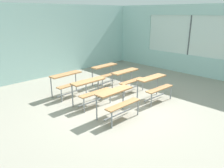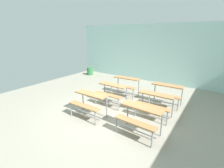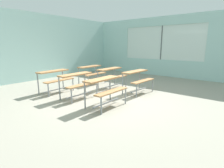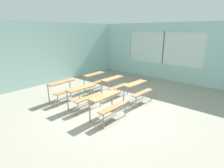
# 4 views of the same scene
# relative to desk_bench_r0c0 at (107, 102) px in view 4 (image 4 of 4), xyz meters

# --- Properties ---
(ground) EXTENTS (10.00, 9.00, 0.05)m
(ground) POSITION_rel_desk_bench_r0c0_xyz_m (0.46, 0.39, -0.59)
(ground) COLOR gray
(wall_back) EXTENTS (10.00, 0.12, 3.00)m
(wall_back) POSITION_rel_desk_bench_r0c0_xyz_m (0.46, 4.89, 0.94)
(wall_back) COLOR #A8D1CC
(wall_back) RESTS_ON ground
(wall_right) EXTENTS (0.12, 9.00, 3.00)m
(wall_right) POSITION_rel_desk_bench_r0c0_xyz_m (5.46, 0.26, 0.88)
(wall_right) COLOR #A8D1CC
(wall_right) RESTS_ON ground
(desk_bench_r0c0) EXTENTS (1.10, 0.59, 0.74)m
(desk_bench_r0c0) POSITION_rel_desk_bench_r0c0_xyz_m (0.00, 0.00, 0.00)
(desk_bench_r0c0) COLOR #A87547
(desk_bench_r0c0) RESTS_ON ground
(desk_bench_r0c1) EXTENTS (1.13, 0.64, 0.74)m
(desk_bench_r0c1) POSITION_rel_desk_bench_r0c0_xyz_m (1.70, 0.03, 0.00)
(desk_bench_r0c1) COLOR #A87547
(desk_bench_r0c1) RESTS_ON ground
(desk_bench_r1c0) EXTENTS (1.10, 0.60, 0.74)m
(desk_bench_r1c0) POSITION_rel_desk_bench_r0c0_xyz_m (0.05, 1.14, 0.00)
(desk_bench_r1c0) COLOR #A87547
(desk_bench_r1c0) RESTS_ON ground
(desk_bench_r1c1) EXTENTS (1.10, 0.59, 0.74)m
(desk_bench_r1c1) POSITION_rel_desk_bench_r0c0_xyz_m (1.68, 1.13, 0.00)
(desk_bench_r1c1) COLOR #A87547
(desk_bench_r1c1) RESTS_ON ground
(desk_bench_r2c0) EXTENTS (1.13, 0.64, 0.74)m
(desk_bench_r2c0) POSITION_rel_desk_bench_r0c0_xyz_m (0.00, 2.26, 0.00)
(desk_bench_r2c0) COLOR #A87547
(desk_bench_r2c0) RESTS_ON ground
(desk_bench_r2c1) EXTENTS (1.11, 0.61, 0.74)m
(desk_bench_r2c1) POSITION_rel_desk_bench_r0c0_xyz_m (1.71, 2.23, 0.00)
(desk_bench_r2c1) COLOR #A87547
(desk_bench_r2c1) RESTS_ON ground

